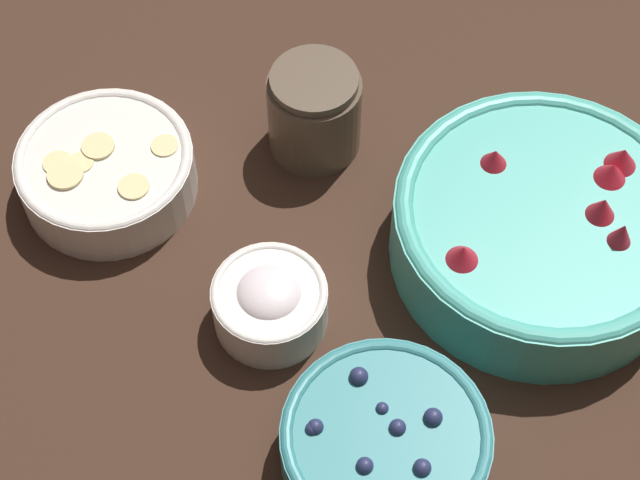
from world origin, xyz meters
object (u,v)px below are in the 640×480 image
Objects in this scene: bowl_strawberries at (542,226)px; bowl_bananas at (106,169)px; bowl_blueberries at (385,444)px; bowl_cream at (270,302)px; jar_chocolate at (314,113)px.

bowl_strawberries is 0.41m from bowl_bananas.
bowl_blueberries is (0.00, -0.25, -0.01)m from bowl_strawberries.
bowl_bananas is (-0.37, 0.07, -0.00)m from bowl_blueberries.
bowl_strawberries reaches higher than bowl_cream.
bowl_strawberries is 0.25m from bowl_cream.
jar_chocolate is at bearing 115.69° from bowl_cream.
bowl_strawberries reaches higher than bowl_blueberries.
bowl_cream is at bearing -127.51° from bowl_strawberries.
bowl_blueberries is 1.78× the size of jar_chocolate.
bowl_cream reaches higher than bowl_bananas.
jar_chocolate reaches higher than bowl_bananas.
bowl_cream is (-0.15, -0.20, -0.01)m from bowl_strawberries.
bowl_strawberries is 0.24m from jar_chocolate.
bowl_blueberries is at bearing -43.76° from jar_chocolate.
bowl_strawberries is 2.65× the size of bowl_cream.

